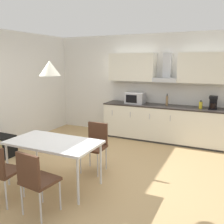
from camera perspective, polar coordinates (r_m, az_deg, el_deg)
ground_plane at (r=4.69m, az=-4.53°, el=-13.36°), size 7.31×7.89×0.02m
wall_back at (r=6.74m, az=6.72°, el=6.02°), size 5.85×0.10×2.65m
kitchen_counter at (r=6.35m, az=11.53°, el=-2.49°), size 3.00×0.66×0.89m
backsplash_tile at (r=6.51m, az=12.42°, el=4.01°), size 2.98×0.02×0.49m
upper_wall_cabinets at (r=6.31m, az=12.35°, el=9.82°), size 2.98×0.40×0.69m
microwave at (r=6.44m, az=5.30°, el=3.20°), size 0.48×0.35×0.28m
coffee_maker at (r=6.10m, az=22.13°, el=2.02°), size 0.18×0.19×0.30m
bottle_brown at (r=6.25m, az=12.44°, el=2.58°), size 0.06×0.06×0.29m
bottle_yellow at (r=6.08m, az=19.60°, el=1.51°), size 0.08×0.08×0.19m
dining_table at (r=4.05m, az=-13.25°, el=-7.17°), size 1.44×0.79×0.73m
chair_far_right at (r=4.54m, az=-3.80°, el=-6.85°), size 0.41×0.41×0.87m
chair_near_right at (r=3.37m, az=-17.19°, el=-14.06°), size 0.44×0.44×0.87m
guitar_amp at (r=5.77m, az=-23.87°, el=-7.07°), size 0.52×0.37×0.44m
pendant_lamp at (r=3.85m, az=-14.06°, el=9.68°), size 0.32×0.32×0.22m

